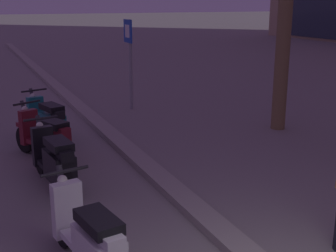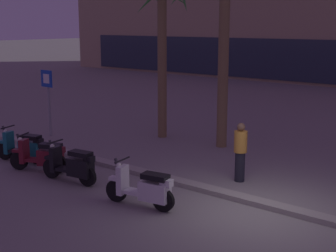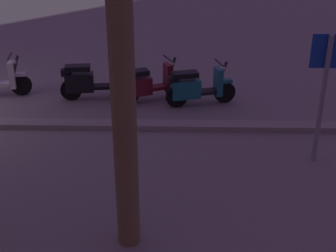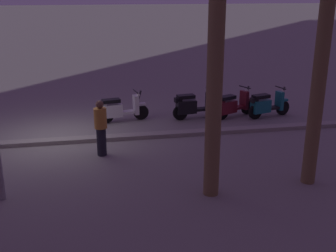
{
  "view_description": "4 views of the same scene",
  "coord_description": "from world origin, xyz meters",
  "px_view_note": "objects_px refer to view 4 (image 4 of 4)",
  "views": [
    {
      "loc": [
        2.24,
        -2.35,
        2.89
      ],
      "look_at": [
        -4.33,
        0.56,
        0.91
      ],
      "focal_mm": 48.96,
      "sensor_mm": 36.0,
      "label": 1
    },
    {
      "loc": [
        4.62,
        -8.86,
        4.02
      ],
      "look_at": [
        -3.77,
        1.56,
        1.15
      ],
      "focal_mm": 51.17,
      "sensor_mm": 36.0,
      "label": 2
    },
    {
      "loc": [
        -6.81,
        9.58,
        4.4
      ],
      "look_at": [
        -6.63,
        2.28,
        0.95
      ],
      "focal_mm": 50.49,
      "sensor_mm": 36.0,
      "label": 3
    },
    {
      "loc": [
        -1.2,
        12.48,
        4.41
      ],
      "look_at": [
        -2.96,
        3.0,
        1.21
      ],
      "focal_mm": 45.14,
      "sensor_mm": 36.0,
      "label": 4
    }
  ],
  "objects_px": {
    "scooter_black_tail_end": "(193,106)",
    "pedestrian_by_palm_tree": "(101,127)",
    "scooter_teal_lead_nearest": "(267,105)",
    "scooter_maroon_far_back": "(232,105)",
    "scooter_white_last_in_row": "(120,109)"
  },
  "relations": [
    {
      "from": "scooter_black_tail_end",
      "to": "scooter_white_last_in_row",
      "type": "relative_size",
      "value": 1.0
    },
    {
      "from": "scooter_black_tail_end",
      "to": "scooter_white_last_in_row",
      "type": "xyz_separation_m",
      "value": [
        2.54,
        -0.11,
        -0.02
      ]
    },
    {
      "from": "scooter_teal_lead_nearest",
      "to": "scooter_maroon_far_back",
      "type": "distance_m",
      "value": 1.2
    },
    {
      "from": "scooter_teal_lead_nearest",
      "to": "scooter_maroon_far_back",
      "type": "xyz_separation_m",
      "value": [
        1.17,
        -0.22,
        -0.01
      ]
    },
    {
      "from": "scooter_black_tail_end",
      "to": "pedestrian_by_palm_tree",
      "type": "xyz_separation_m",
      "value": [
        3.25,
        2.81,
        0.34
      ]
    },
    {
      "from": "scooter_black_tail_end",
      "to": "pedestrian_by_palm_tree",
      "type": "distance_m",
      "value": 4.32
    },
    {
      "from": "scooter_white_last_in_row",
      "to": "scooter_teal_lead_nearest",
      "type": "bearing_deg",
      "value": 175.2
    },
    {
      "from": "scooter_teal_lead_nearest",
      "to": "scooter_white_last_in_row",
      "type": "bearing_deg",
      "value": -4.8
    },
    {
      "from": "scooter_teal_lead_nearest",
      "to": "scooter_white_last_in_row",
      "type": "height_order",
      "value": "same"
    },
    {
      "from": "scooter_white_last_in_row",
      "to": "pedestrian_by_palm_tree",
      "type": "xyz_separation_m",
      "value": [
        0.71,
        2.92,
        0.36
      ]
    },
    {
      "from": "scooter_black_tail_end",
      "to": "pedestrian_by_palm_tree",
      "type": "relative_size",
      "value": 1.14
    },
    {
      "from": "scooter_black_tail_end",
      "to": "scooter_white_last_in_row",
      "type": "distance_m",
      "value": 2.55
    },
    {
      "from": "scooter_teal_lead_nearest",
      "to": "pedestrian_by_palm_tree",
      "type": "xyz_separation_m",
      "value": [
        5.83,
        2.49,
        0.35
      ]
    },
    {
      "from": "scooter_maroon_far_back",
      "to": "pedestrian_by_palm_tree",
      "type": "relative_size",
      "value": 1.05
    },
    {
      "from": "scooter_teal_lead_nearest",
      "to": "scooter_black_tail_end",
      "type": "bearing_deg",
      "value": -7.1
    }
  ]
}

